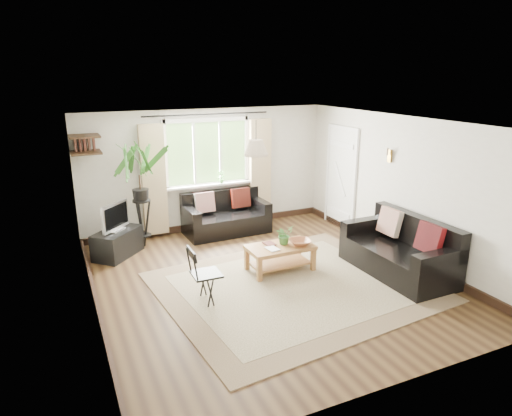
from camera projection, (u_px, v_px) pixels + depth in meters
name	position (u px, v px, depth m)	size (l,w,h in m)	color
floor	(267.00, 280.00, 7.02)	(5.50, 5.50, 0.00)	black
ceiling	(268.00, 123.00, 6.33)	(5.50, 5.50, 0.00)	white
wall_back	(207.00, 170.00, 9.07)	(5.00, 0.02, 2.40)	beige
wall_front	(395.00, 280.00, 4.27)	(5.00, 0.02, 2.40)	beige
wall_left	(87.00, 229.00, 5.68)	(0.02, 5.50, 2.40)	beige
wall_right	(401.00, 188.00, 7.66)	(0.02, 5.50, 2.40)	beige
rug	(293.00, 286.00, 6.79)	(3.75, 3.21, 0.02)	#BFB394
window	(207.00, 153.00, 8.94)	(2.50, 0.16, 2.16)	white
door	(341.00, 179.00, 9.19)	(0.06, 0.96, 2.06)	silver
corner_shelf	(85.00, 144.00, 7.76)	(0.50, 0.50, 0.34)	black
pendant_lamp	(256.00, 144.00, 6.78)	(0.36, 0.36, 0.54)	beige
wall_sconce	(388.00, 154.00, 7.74)	(0.12, 0.12, 0.28)	beige
sofa_back	(226.00, 214.00, 8.98)	(1.63, 0.82, 0.77)	black
sofa_right	(398.00, 248.00, 7.13)	(0.92, 1.83, 0.86)	black
coffee_table	(280.00, 258.00, 7.29)	(1.05, 0.57, 0.43)	brown
table_plant	(284.00, 235.00, 7.27)	(0.28, 0.24, 0.31)	#346829
bowl	(300.00, 242.00, 7.26)	(0.34, 0.34, 0.08)	brown
book_a	(268.00, 250.00, 7.04)	(0.17, 0.23, 0.02)	white
book_b	(265.00, 245.00, 7.24)	(0.16, 0.21, 0.02)	#4F251F
tv_stand	(118.00, 243.00, 7.89)	(0.86, 0.49, 0.46)	black
tv	(115.00, 216.00, 7.75)	(0.66, 0.22, 0.51)	#A5A5AA
palm_stand	(141.00, 196.00, 8.12)	(0.74, 0.74, 1.90)	black
folding_chair	(206.00, 275.00, 6.24)	(0.42, 0.42, 0.82)	black
sill_plant	(221.00, 177.00, 9.10)	(0.14, 0.10, 0.27)	#2D6023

